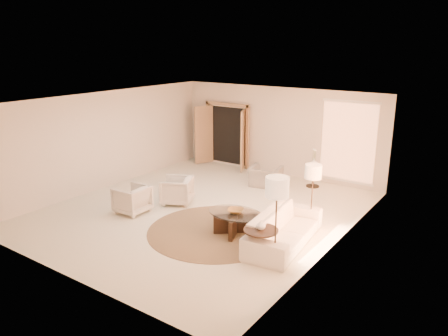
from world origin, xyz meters
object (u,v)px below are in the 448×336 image
Objects in this scene: sofa at (284,228)px; floor_lamp_near at (313,175)px; armchair_left at (177,189)px; side_vase at (314,163)px; coffee_table at (236,220)px; floor_lamp_far at (277,191)px; accent_chair at (266,173)px; end_table at (261,239)px; armchair_right at (132,198)px; end_vase at (261,225)px; bowl at (236,211)px; side_table at (313,175)px.

sofa is 1.41m from floor_lamp_near.
sofa is 3.51m from armchair_left.
side_vase reaches higher than armchair_left.
floor_lamp_far is at bearing -30.06° from coffee_table.
side_vase is (-1.06, 3.91, 0.37)m from sofa.
accent_chair is at bearing 121.77° from floor_lamp_far.
coffee_table is (-1.14, -0.15, -0.05)m from sofa.
end_table is at bearing -78.11° from side_vase.
floor_lamp_far reaches higher than coffee_table.
armchair_right is at bearing -170.85° from coffee_table.
end_vase reaches higher than end_table.
coffee_table is 2.00m from floor_lamp_near.
armchair_left is 0.44× the size of floor_lamp_far.
armchair_left reaches higher than armchair_right.
sofa is 1.16m from bowl.
side_table is (2.40, 3.37, -0.04)m from armchair_left.
sofa is 4.00m from armchair_right.
floor_lamp_near is at bearing 110.29° from armchair_right.
accent_chair is at bearing -146.98° from side_vase.
side_table is 3.28m from floor_lamp_near.
side_table is at bearing 63.43° from side_vase.
side_table is at bearing 118.66° from armchair_left.
end_vase is at bearing -78.11° from side_table.
side_vase is at bearing -158.94° from accent_chair.
armchair_left reaches higher than side_table.
armchair_left is 0.86× the size of accent_chair.
end_table is at bearing 170.72° from sofa.
side_vase is at bearing 88.96° from coffee_table.
end_vase reaches higher than coffee_table.
floor_lamp_near reaches higher than sofa.
accent_chair is 1.41m from side_table.
armchair_left is at bearing -172.49° from floor_lamp_near.
armchair_left is at bearing 163.47° from coffee_table.
end_table is 3.62× the size of end_vase.
bowl is at bearing -91.04° from side_vase.
floor_lamp_near is (2.39, -2.12, 0.91)m from accent_chair.
accent_chair is at bearing 29.46° from sofa.
side_vase reaches higher than sofa.
end_table is at bearing -78.11° from side_table.
coffee_table is 0.22m from bowl.
floor_lamp_far is (0.16, -2.00, 0.21)m from floor_lamp_near.
floor_lamp_far is at bearing 109.80° from accent_chair.
floor_lamp_far reaches higher than bowl.
armchair_left is 4.15m from side_vase.
accent_chair is at bearing 108.61° from bowl.
accent_chair is at bearing 108.61° from coffee_table.
sofa is 4.07m from side_vase.
accent_chair is at bearing 154.22° from armchair_right.
side_vase reaches higher than bowl.
floor_lamp_near is at bearing 84.11° from end_table.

